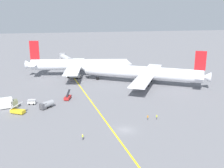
{
  "coord_description": "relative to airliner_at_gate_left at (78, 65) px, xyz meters",
  "views": [
    {
      "loc": [
        -15.88,
        -67.25,
        32.61
      ],
      "look_at": [
        2.11,
        32.4,
        4.0
      ],
      "focal_mm": 44.03,
      "sensor_mm": 36.0,
      "label": 1
    }
  ],
  "objects": [
    {
      "name": "ground_plane",
      "position": [
        8.77,
        -63.51,
        -5.61
      ],
      "size": [
        600.0,
        600.0,
        0.0
      ],
      "primitive_type": "plane",
      "color": "slate"
    },
    {
      "name": "ground_crew_ramp_agent_by_cones",
      "position": [
        19.58,
        -58.14,
        -4.79
      ],
      "size": [
        0.36,
        0.36,
        1.59
      ],
      "color": "#4C4C51",
      "rests_on": "ground"
    },
    {
      "name": "ground_crew_wing_walker_right",
      "position": [
        16.85,
        -58.04,
        -4.77
      ],
      "size": [
        0.36,
        0.47,
        1.63
      ],
      "color": "#4C4C51",
      "rests_on": "ground"
    },
    {
      "name": "ground_crew_marshaller_foreground",
      "position": [
        -3.2,
        -67.37,
        -4.73
      ],
      "size": [
        0.36,
        0.48,
        1.69
      ],
      "color": "#4C4C51",
      "rests_on": "ground"
    },
    {
      "name": "jet_bridge",
      "position": [
        -6.09,
        26.84,
        -1.24
      ],
      "size": [
        7.24,
        16.52,
        6.15
      ],
      "color": "#B7B7BC",
      "rests_on": "ground"
    },
    {
      "name": "gse_baggage_cart_trailing",
      "position": [
        -18.53,
        -37.84,
        -4.75
      ],
      "size": [
        2.92,
        1.93,
        1.71
      ],
      "color": "silver",
      "rests_on": "ground"
    },
    {
      "name": "gse_catering_truck_tall",
      "position": [
        -25.89,
        -39.98,
        -3.85
      ],
      "size": [
        6.28,
        3.93,
        3.5
      ],
      "color": "#666B4C",
      "rests_on": "ground"
    },
    {
      "name": "taxiway_stripe",
      "position": [
        3.91,
        -53.51,
        -5.61
      ],
      "size": [
        15.85,
        119.08,
        0.01
      ],
      "primitive_type": "cube",
      "rotation": [
        0.0,
        0.0,
        0.13
      ],
      "color": "yellow",
      "rests_on": "ground"
    },
    {
      "name": "airliner_being_pushed",
      "position": [
        26.61,
        -19.15,
        -0.62
      ],
      "size": [
        52.22,
        41.64,
        15.59
      ],
      "color": "silver",
      "rests_on": "ground"
    },
    {
      "name": "gse_belt_loader_portside",
      "position": [
        -6.19,
        -34.7,
        -4.78
      ],
      "size": [
        2.9,
        5.07,
        3.02
      ],
      "color": "red",
      "rests_on": "ground"
    },
    {
      "name": "pushback_tug",
      "position": [
        -2.77,
        -3.3,
        -4.4
      ],
      "size": [
        9.15,
        6.07,
        2.85
      ],
      "color": "white",
      "rests_on": "ground"
    },
    {
      "name": "airliner_at_gate_left",
      "position": [
        0.0,
        0.0,
        0.0
      ],
      "size": [
        51.36,
        39.28,
        17.14
      ],
      "color": "white",
      "rests_on": "ground"
    },
    {
      "name": "gse_stair_truck_yellow",
      "position": [
        -22.07,
        -45.77,
        -4.58
      ],
      "size": [
        4.9,
        3.94,
        4.06
      ],
      "color": "gold",
      "rests_on": "ground"
    },
    {
      "name": "gse_fuel_bowser_stubby",
      "position": [
        -13.31,
        -42.58,
        -4.28
      ],
      "size": [
        4.9,
        4.68,
        2.4
      ],
      "color": "gray",
      "rests_on": "ground"
    }
  ]
}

